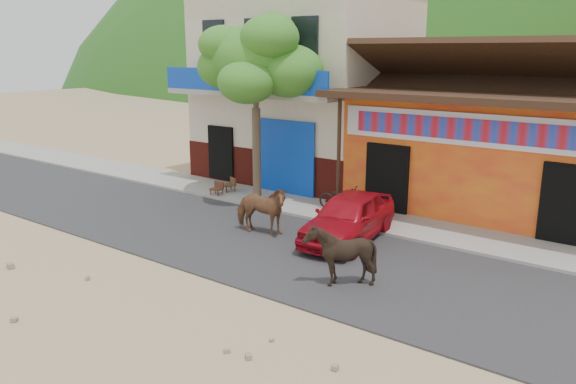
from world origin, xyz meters
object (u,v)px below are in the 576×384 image
at_px(tree, 256,108).
at_px(cafe_chair_left, 228,179).
at_px(cow_dark, 340,254).
at_px(cafe_chair_right, 216,183).
at_px(red_car, 349,217).
at_px(scooter, 342,198).
at_px(cow_tan, 261,210).

height_order(tree, cafe_chair_left, tree).
xyz_separation_m(cow_dark, cafe_chair_right, (-7.30, 3.87, -0.22)).
relative_size(red_car, scooter, 2.51).
bearing_deg(scooter, cow_tan, 156.76).
bearing_deg(cow_dark, cafe_chair_right, -115.68).
height_order(cow_tan, cafe_chair_right, cow_tan).
xyz_separation_m(cow_dark, scooter, (-2.80, 4.72, -0.21)).
bearing_deg(cow_tan, red_car, -78.76).
bearing_deg(cow_tan, cow_dark, -128.18).
xyz_separation_m(cow_dark, red_car, (-1.35, 2.65, -0.05)).
xyz_separation_m(scooter, cafe_chair_right, (-4.50, -0.85, -0.00)).
distance_m(cow_tan, cow_dark, 3.92).
distance_m(tree, red_car, 5.44).
bearing_deg(cow_dark, red_car, -150.80).
bearing_deg(cow_dark, tree, -124.27).
relative_size(cafe_chair_left, cafe_chair_right, 1.12).
bearing_deg(tree, red_car, -20.61).
xyz_separation_m(tree, cow_tan, (2.36, -2.70, -2.39)).
bearing_deg(cafe_chair_left, tree, 18.81).
height_order(tree, red_car, tree).
xyz_separation_m(scooter, cafe_chair_left, (-4.50, -0.24, 0.04)).
bearing_deg(cafe_chair_left, red_car, 6.40).
distance_m(tree, cow_tan, 4.31).
relative_size(tree, cow_dark, 4.36).
bearing_deg(scooter, cafe_chair_left, 83.44).
bearing_deg(tree, cow_tan, -48.82).
relative_size(tree, cafe_chair_right, 7.64).
relative_size(tree, red_car, 1.60).
distance_m(cow_dark, cafe_chair_left, 8.57).
relative_size(cow_dark, scooter, 0.92).
xyz_separation_m(cow_tan, cow_dark, (3.54, -1.67, 0.00)).
height_order(tree, cow_dark, tree).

